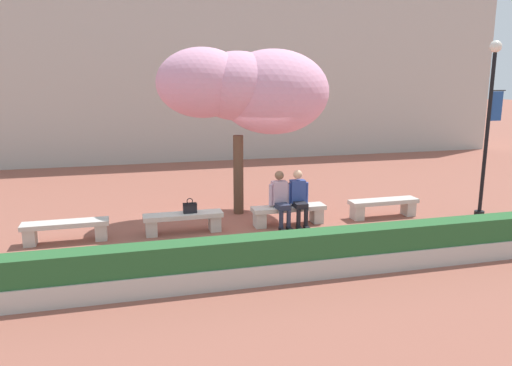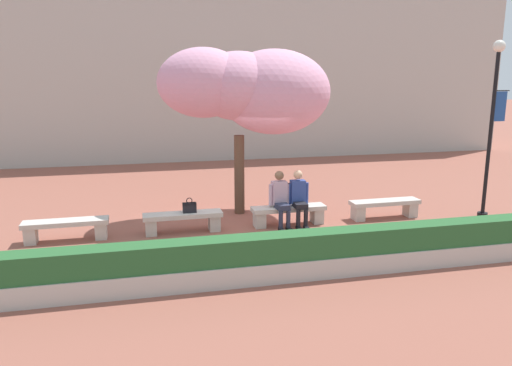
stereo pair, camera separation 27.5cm
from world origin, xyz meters
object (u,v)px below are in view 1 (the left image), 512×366
stone_bench_west_end (66,228)px  lamp_post_with_banner (489,114)px  stone_bench_near_east (383,205)px  cherry_tree_main (248,89)px  handbag (190,207)px  stone_bench_center (289,212)px  stone_bench_near_west (183,220)px  person_seated_right (299,196)px  person_seated_left (280,197)px

stone_bench_west_end → lamp_post_with_banner: size_ratio=0.41×
stone_bench_near_east → cherry_tree_main: (-3.14, 1.19, 2.82)m
handbag → stone_bench_west_end: bearing=-179.9°
stone_bench_center → cherry_tree_main: bearing=119.9°
handbag → stone_bench_near_west: bearing=-178.3°
person_seated_right → handbag: (-2.53, 0.06, -0.12)m
stone_bench_near_east → lamp_post_with_banner: (2.41, -0.50, 2.23)m
stone_bench_near_east → stone_bench_near_west: bearing=180.0°
stone_bench_center → handbag: bearing=179.9°
stone_bench_near_west → lamp_post_with_banner: 7.67m
cherry_tree_main → lamp_post_with_banner: 5.83m
stone_bench_near_east → lamp_post_with_banner: size_ratio=0.41×
person_seated_left → handbag: 2.09m
stone_bench_near_east → handbag: size_ratio=5.16×
stone_bench_west_end → person_seated_right: size_ratio=1.36×
stone_bench_near_east → person_seated_left: (-2.68, -0.05, 0.40)m
stone_bench_near_west → stone_bench_near_east: (4.92, 0.00, 0.00)m
person_seated_right → cherry_tree_main: 2.87m
stone_bench_near_west → cherry_tree_main: size_ratio=0.42×
cherry_tree_main → stone_bench_near_east: bearing=-20.8°
stone_bench_near_west → lamp_post_with_banner: (7.33, -0.50, 2.23)m
stone_bench_near_west → person_seated_left: 2.27m
stone_bench_center → person_seated_right: size_ratio=1.36×
stone_bench_near_west → handbag: size_ratio=5.16×
stone_bench_west_end → lamp_post_with_banner: (9.78, -0.50, 2.23)m
stone_bench_near_east → person_seated_left: bearing=-178.9°
handbag → stone_bench_center: bearing=-0.1°
stone_bench_near_east → handbag: bearing=179.9°
stone_bench_near_east → person_seated_right: bearing=-178.6°
handbag → cherry_tree_main: (1.62, 1.19, 2.54)m
stone_bench_near_east → handbag: (-4.76, 0.00, 0.28)m
person_seated_left → handbag: bearing=178.4°
stone_bench_near_east → cherry_tree_main: bearing=159.2°
handbag → stone_bench_near_east: bearing=-0.1°
stone_bench_west_end → stone_bench_near_west: same height
stone_bench_west_end → lamp_post_with_banner: bearing=-2.9°
person_seated_left → lamp_post_with_banner: lamp_post_with_banner is taller
stone_bench_center → person_seated_right: 0.46m
stone_bench_center → lamp_post_with_banner: 5.38m
handbag → lamp_post_with_banner: lamp_post_with_banner is taller
stone_bench_near_east → handbag: handbag is taller
stone_bench_west_end → stone_bench_near_east: bearing=0.0°
stone_bench_near_east → person_seated_right: (-2.24, -0.05, 0.40)m
person_seated_right → lamp_post_with_banner: bearing=-5.4°
handbag → cherry_tree_main: cherry_tree_main is taller
stone_bench_center → person_seated_left: bearing=-166.4°
person_seated_right → cherry_tree_main: (-0.91, 1.25, 2.42)m
stone_bench_near_west → stone_bench_center: same height
handbag → person_seated_right: bearing=-1.3°
person_seated_left → cherry_tree_main: cherry_tree_main is taller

